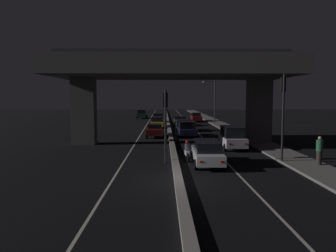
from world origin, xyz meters
TOP-DOWN VIEW (x-y plane):
  - ground_plane at (0.00, 0.00)m, footprint 200.00×200.00m
  - lane_line_left_inner at (-3.40, 35.00)m, footprint 0.12×126.00m
  - lane_line_right_inner at (3.40, 35.00)m, footprint 0.12×126.00m
  - median_divider at (0.00, 35.00)m, footprint 0.44×126.00m
  - sidewalk_right at (8.15, 28.00)m, footprint 2.53×126.00m
  - elevated_overpass at (0.00, 13.67)m, footprint 21.54×9.66m
  - traffic_light_left_of_median at (-0.62, 4.82)m, footprint 0.30×0.49m
  - traffic_light_right_of_median at (6.99, 4.81)m, footprint 0.30×0.49m
  - street_lamp at (7.31, 37.29)m, footprint 2.17×0.32m
  - car_white_lead at (2.02, 4.19)m, footprint 1.92×4.74m
  - car_white_second at (4.97, 10.65)m, footprint 1.88×4.03m
  - car_dark_blue_third at (1.79, 19.47)m, footprint 2.21×4.49m
  - car_dark_blue_fourth at (1.80, 25.69)m, footprint 1.98×4.44m
  - car_grey_fifth at (1.79, 33.45)m, footprint 2.07×4.33m
  - car_dark_red_sixth at (4.98, 41.30)m, footprint 1.88×4.71m
  - car_dark_red_lead_oncoming at (-1.72, 19.02)m, footprint 1.99×4.08m
  - car_taxi_yellow_second_oncoming at (-1.59, 29.76)m, footprint 2.06×4.53m
  - car_dark_blue_third_oncoming at (-1.63, 38.46)m, footprint 2.02×4.07m
  - car_dark_green_fourth_oncoming at (-5.17, 51.14)m, footprint 2.09×3.98m
  - motorcycle_white_filtering_near at (0.86, 5.75)m, footprint 0.34×1.71m
  - motorcycle_blue_filtering_mid at (0.47, 14.60)m, footprint 0.33×1.92m
  - pedestrian_on_sidewalk at (8.84, 3.45)m, footprint 0.40×0.40m

SIDE VIEW (x-z plane):
  - ground_plane at x=0.00m, z-range 0.00..0.00m
  - lane_line_left_inner at x=-3.40m, z-range 0.00..0.00m
  - lane_line_right_inner at x=3.40m, z-range 0.00..0.00m
  - sidewalk_right at x=8.15m, z-range 0.00..0.15m
  - median_divider at x=0.00m, z-range 0.00..0.22m
  - motorcycle_white_filtering_near at x=0.86m, z-range -0.09..1.28m
  - motorcycle_blue_filtering_mid at x=0.47m, z-range -0.10..1.29m
  - car_dark_red_lead_oncoming at x=-1.72m, z-range 0.01..1.41m
  - car_grey_fifth at x=1.79m, z-range 0.02..1.43m
  - car_dark_blue_fourth at x=1.80m, z-range 0.01..1.49m
  - car_dark_red_sixth at x=4.98m, z-range 0.00..1.60m
  - car_white_lead at x=2.02m, z-range 0.04..1.58m
  - car_taxi_yellow_second_oncoming at x=-1.59m, z-range 0.03..1.60m
  - car_dark_blue_third_oncoming at x=-1.63m, z-range 0.03..1.67m
  - car_dark_blue_third at x=1.79m, z-range 0.02..1.68m
  - car_dark_green_fourth_oncoming at x=-5.17m, z-range 0.03..1.80m
  - car_white_second at x=4.97m, z-range 0.04..1.92m
  - pedestrian_on_sidewalk at x=8.84m, z-range 0.14..1.89m
  - traffic_light_left_of_median at x=-0.62m, z-range 0.87..5.65m
  - traffic_light_right_of_median at x=6.99m, z-range 1.02..6.78m
  - street_lamp at x=7.31m, z-range 0.70..7.72m
  - elevated_overpass at x=0.00m, z-range 2.27..10.91m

